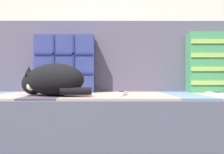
{
  "coord_description": "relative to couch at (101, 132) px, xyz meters",
  "views": [
    {
      "loc": [
        0.06,
        -1.52,
        0.54
      ],
      "look_at": [
        0.07,
        0.07,
        0.54
      ],
      "focal_mm": 45.0,
      "sensor_mm": 36.0,
      "label": 1
    }
  ],
  "objects": [
    {
      "name": "game_remote_near",
      "position": [
        0.62,
        -0.18,
        0.23
      ],
      "size": [
        0.08,
        0.2,
        0.02
      ],
      "color": "white",
      "rests_on": "couch"
    },
    {
      "name": "throw_pillow_quilted",
      "position": [
        -0.24,
        0.19,
        0.41
      ],
      "size": [
        0.38,
        0.14,
        0.37
      ],
      "color": "navy",
      "rests_on": "couch"
    },
    {
      "name": "throw_pillow_striped",
      "position": [
        0.75,
        0.19,
        0.42
      ],
      "size": [
        0.37,
        0.14,
        0.39
      ],
      "color": "#3D8956",
      "rests_on": "couch"
    },
    {
      "name": "sofa_backrest",
      "position": [
        0.0,
        0.34,
        0.47
      ],
      "size": [
        2.0,
        0.14,
        0.49
      ],
      "color": "#514C60",
      "rests_on": "couch"
    },
    {
      "name": "sleeping_cat",
      "position": [
        -0.26,
        -0.17,
        0.31
      ],
      "size": [
        0.4,
        0.33,
        0.17
      ],
      "color": "black",
      "rests_on": "couch"
    },
    {
      "name": "game_remote_far",
      "position": [
        0.12,
        -0.13,
        0.23
      ],
      "size": [
        0.09,
        0.2,
        0.02
      ],
      "color": "white",
      "rests_on": "couch"
    },
    {
      "name": "couch",
      "position": [
        0.0,
        0.0,
        0.0
      ],
      "size": [
        2.04,
        0.81,
        0.44
      ],
      "color": "#3D3838",
      "rests_on": "ground_plane"
    }
  ]
}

